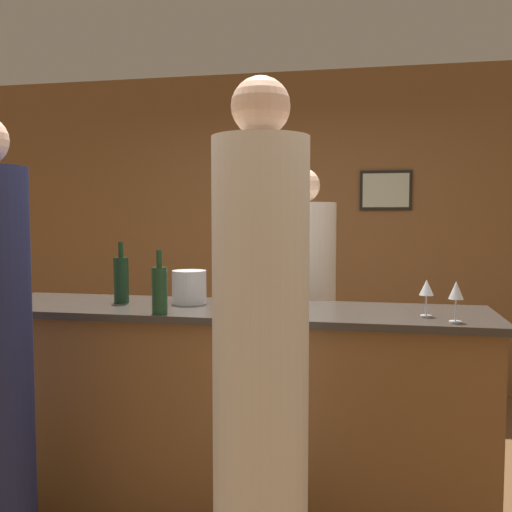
# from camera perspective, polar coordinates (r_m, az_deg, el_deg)

# --- Properties ---
(back_wall) EXTENTS (8.00, 0.08, 2.80)m
(back_wall) POSITION_cam_1_polar(r_m,az_deg,el_deg) (5.14, 3.75, 2.58)
(back_wall) COLOR brown
(back_wall) RESTS_ON ground_plane
(bar_counter) EXTENTS (2.54, 0.62, 1.08)m
(bar_counter) POSITION_cam_1_polar(r_m,az_deg,el_deg) (2.98, -2.61, -15.38)
(bar_counter) COLOR brown
(bar_counter) RESTS_ON ground_plane
(bartender) EXTENTS (0.40, 0.40, 1.81)m
(bartender) POSITION_cam_1_polar(r_m,az_deg,el_deg) (3.50, 4.64, -7.46)
(bartender) COLOR silver
(bartender) RESTS_ON ground_plane
(guest_1) EXTENTS (0.35, 0.35, 2.02)m
(guest_1) POSITION_cam_1_polar(r_m,az_deg,el_deg) (2.13, 0.46, -11.87)
(guest_1) COLOR silver
(guest_1) RESTS_ON ground_plane
(wine_bottle_0) EXTENTS (0.08, 0.08, 0.32)m
(wine_bottle_0) POSITION_cam_1_polar(r_m,az_deg,el_deg) (3.06, -13.32, -2.24)
(wine_bottle_0) COLOR black
(wine_bottle_0) RESTS_ON bar_counter
(wine_bottle_1) EXTENTS (0.07, 0.07, 0.30)m
(wine_bottle_1) POSITION_cam_1_polar(r_m,az_deg,el_deg) (2.67, -9.62, -3.29)
(wine_bottle_1) COLOR #19381E
(wine_bottle_1) RESTS_ON bar_counter
(ice_bucket) EXTENTS (0.18, 0.18, 0.17)m
(ice_bucket) POSITION_cam_1_polar(r_m,az_deg,el_deg) (2.98, -6.69, -3.09)
(ice_bucket) COLOR silver
(ice_bucket) RESTS_ON bar_counter
(wine_glass_0) EXTENTS (0.06, 0.06, 0.18)m
(wine_glass_0) POSITION_cam_1_polar(r_m,az_deg,el_deg) (2.57, 19.37, -3.39)
(wine_glass_0) COLOR silver
(wine_glass_0) RESTS_ON bar_counter
(wine_glass_1) EXTENTS (0.06, 0.06, 0.18)m
(wine_glass_1) POSITION_cam_1_polar(r_m,az_deg,el_deg) (2.73, -1.83, -2.75)
(wine_glass_1) COLOR silver
(wine_glass_1) RESTS_ON bar_counter
(wine_glass_2) EXTENTS (0.06, 0.06, 0.17)m
(wine_glass_2) POSITION_cam_1_polar(r_m,az_deg,el_deg) (2.68, 16.68, -3.17)
(wine_glass_2) COLOR silver
(wine_glass_2) RESTS_ON bar_counter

